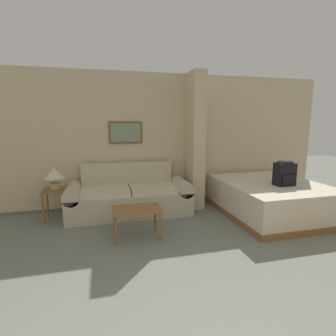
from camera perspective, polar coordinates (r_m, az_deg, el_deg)
The scene contains 8 objects.
wall_back at distance 5.26m, azimuth -3.95°, elevation 5.90°, with size 7.46×0.16×2.60m.
wall_partition_pillar at distance 5.15m, azimuth 5.85°, elevation 5.84°, with size 0.24×0.56×2.60m.
couch at distance 4.89m, azimuth -8.40°, elevation -6.05°, with size 2.22×0.84×0.91m.
coffee_table at distance 3.86m, azimuth -6.82°, elevation -9.52°, with size 0.70×0.43×0.45m.
side_table at distance 4.88m, azimuth -23.21°, elevation -5.35°, with size 0.42×0.42×0.54m.
table_lamp at distance 4.81m, azimuth -23.50°, elevation -1.25°, with size 0.34×0.34×0.38m.
bed at distance 5.19m, azimuth 21.17°, elevation -5.99°, with size 1.68×2.04×0.59m.
backpack at distance 4.91m, azimuth 24.08°, elevation -0.88°, with size 0.34×0.23×0.44m.
Camera 1 is at (-0.95, -0.86, 1.67)m, focal length 28.00 mm.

